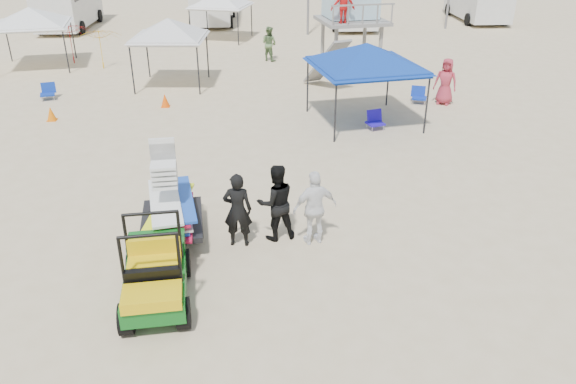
{
  "coord_description": "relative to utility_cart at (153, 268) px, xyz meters",
  "views": [
    {
      "loc": [
        -0.08,
        -7.8,
        6.71
      ],
      "look_at": [
        0.5,
        3.0,
        1.3
      ],
      "focal_mm": 35.0,
      "sensor_mm": 36.0,
      "label": 1
    }
  ],
  "objects": [
    {
      "name": "man_mid",
      "position": [
        2.37,
        2.28,
        0.11
      ],
      "size": [
        1.02,
        0.88,
        1.8
      ],
      "primitive_type": "imported",
      "rotation": [
        0.0,
        0.0,
        3.39
      ],
      "color": "black",
      "rests_on": "ground"
    },
    {
      "name": "canopy_white_a",
      "position": [
        -1.62,
        15.17,
        1.87
      ],
      "size": [
        3.01,
        3.01,
        3.22
      ],
      "color": "black",
      "rests_on": "ground"
    },
    {
      "name": "distant_beachgoers",
      "position": [
        5.9,
        15.74,
        0.07
      ],
      "size": [
        7.63,
        8.44,
        1.77
      ],
      "color": "#597848",
      "rests_on": "ground"
    },
    {
      "name": "cone_far",
      "position": [
        -1.54,
        12.18,
        -0.55
      ],
      "size": [
        0.34,
        0.34,
        0.5
      ],
      "primitive_type": "cone",
      "color": "#F65107",
      "rests_on": "ground"
    },
    {
      "name": "man_right",
      "position": [
        3.22,
        2.03,
        0.08
      ],
      "size": [
        1.1,
        0.7,
        1.75
      ],
      "primitive_type": "imported",
      "rotation": [
        0.0,
        0.0,
        3.43
      ],
      "color": "white",
      "rests_on": "ground"
    },
    {
      "name": "canopy_blue",
      "position": [
        5.72,
        10.04,
        1.84
      ],
      "size": [
        3.93,
        3.93,
        3.18
      ],
      "color": "black",
      "rests_on": "ground"
    },
    {
      "name": "surf_trailer",
      "position": [
        0.0,
        2.33,
        0.07
      ],
      "size": [
        1.54,
        2.55,
        2.12
      ],
      "color": "black",
      "rests_on": "ground"
    },
    {
      "name": "umbrella_b",
      "position": [
        -5.29,
        18.23,
        0.13
      ],
      "size": [
        2.86,
        2.87,
        1.85
      ],
      "primitive_type": "imported",
      "rotation": [
        0.0,
        0.0,
        0.68
      ],
      "color": "gold",
      "rests_on": "ground"
    },
    {
      "name": "utility_cart",
      "position": [
        0.0,
        0.0,
        0.0
      ],
      "size": [
        1.35,
        2.35,
        1.71
      ],
      "color": "#0D5817",
      "rests_on": "ground"
    },
    {
      "name": "beach_chair_b",
      "position": [
        6.01,
        9.35,
        -0.48
      ],
      "size": [
        0.67,
        0.73,
        0.64
      ],
      "color": "#2110B3",
      "rests_on": "ground"
    },
    {
      "name": "man_left",
      "position": [
        1.52,
        2.03,
        0.07
      ],
      "size": [
        0.66,
        0.46,
        1.74
      ],
      "primitive_type": "imported",
      "rotation": [
        0.0,
        0.0,
        3.07
      ],
      "color": "black",
      "rests_on": "ground"
    },
    {
      "name": "canopy_white_b",
      "position": [
        -8.49,
        18.75,
        1.84
      ],
      "size": [
        3.73,
        3.73,
        3.18
      ],
      "color": "black",
      "rests_on": "ground"
    },
    {
      "name": "cone_near",
      "position": [
        -5.39,
        10.8,
        -0.55
      ],
      "size": [
        0.34,
        0.34,
        0.5
      ],
      "primitive_type": "cone",
      "color": "orange",
      "rests_on": "ground"
    },
    {
      "name": "umbrella_a",
      "position": [
        -7.05,
        19.36,
        0.16
      ],
      "size": [
        2.6,
        2.62,
        1.91
      ],
      "primitive_type": "imported",
      "rotation": [
        0.0,
        0.0,
        -0.29
      ],
      "color": "red",
      "rests_on": "ground"
    },
    {
      "name": "ground",
      "position": [
        2.12,
        -1.01,
        -0.8
      ],
      "size": [
        140.0,
        140.0,
        0.0
      ],
      "primitive_type": "plane",
      "color": "beige",
      "rests_on": "ground"
    },
    {
      "name": "beach_chair_a",
      "position": [
        -6.35,
        13.45,
        -0.48
      ],
      "size": [
        0.67,
        0.72,
        0.64
      ],
      "color": "#0D2E97",
      "rests_on": "ground"
    },
    {
      "name": "beach_chair_c",
      "position": [
        8.29,
        12.16,
        -0.48
      ],
      "size": [
        0.67,
        0.73,
        0.64
      ],
      "color": "#0F2FA4",
      "rests_on": "ground"
    }
  ]
}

